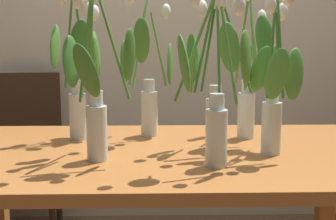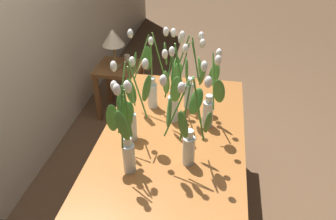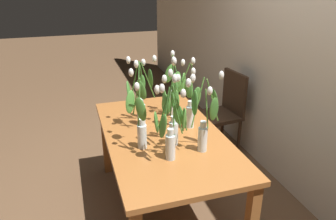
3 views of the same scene
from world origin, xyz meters
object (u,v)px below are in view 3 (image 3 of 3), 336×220
at_px(tulip_vase_6, 174,90).
at_px(dining_chair, 225,108).
at_px(tulip_vase_0, 141,98).
at_px(tulip_vase_5, 171,131).
at_px(dining_table, 164,144).
at_px(tulip_vase_3, 140,124).
at_px(tulip_vase_1, 205,122).
at_px(tulip_vase_4, 189,103).
at_px(tulip_vase_2, 172,116).

height_order(tulip_vase_6, dining_chair, tulip_vase_6).
distance_m(tulip_vase_0, tulip_vase_5, 0.60).
bearing_deg(dining_table, tulip_vase_3, -55.54).
xyz_separation_m(tulip_vase_5, dining_chair, (-1.15, 1.01, -0.43)).
bearing_deg(dining_chair, dining_table, -50.71).
relative_size(tulip_vase_1, dining_chair, 0.63).
bearing_deg(tulip_vase_5, dining_chair, 138.76).
xyz_separation_m(tulip_vase_1, tulip_vase_4, (-0.40, 0.03, -0.01)).
relative_size(tulip_vase_2, tulip_vase_6, 1.02).
bearing_deg(tulip_vase_6, dining_table, -31.37).
distance_m(dining_table, tulip_vase_6, 0.50).
bearing_deg(dining_chair, tulip_vase_0, -62.83).
relative_size(tulip_vase_2, dining_chair, 0.63).
distance_m(tulip_vase_0, dining_chair, 1.29).
height_order(tulip_vase_0, tulip_vase_3, tulip_vase_0).
bearing_deg(tulip_vase_5, tulip_vase_2, 159.79).
bearing_deg(tulip_vase_3, dining_table, 124.46).
height_order(tulip_vase_0, tulip_vase_5, tulip_vase_0).
relative_size(dining_table, tulip_vase_5, 2.81).
height_order(tulip_vase_1, dining_chair, tulip_vase_1).
distance_m(tulip_vase_3, tulip_vase_5, 0.28).
bearing_deg(tulip_vase_3, tulip_vase_5, 36.86).
relative_size(tulip_vase_1, tulip_vase_5, 1.03).
bearing_deg(tulip_vase_4, dining_chair, 134.82).
relative_size(dining_table, tulip_vase_6, 2.79).
bearing_deg(tulip_vase_1, tulip_vase_6, -179.73).
bearing_deg(tulip_vase_4, tulip_vase_3, -64.59).
xyz_separation_m(dining_table, tulip_vase_6, (-0.32, 0.20, 0.33)).
bearing_deg(tulip_vase_6, tulip_vase_1, 0.27).
xyz_separation_m(tulip_vase_6, dining_chair, (-0.46, 0.76, -0.45)).
relative_size(tulip_vase_1, tulip_vase_3, 1.04).
height_order(tulip_vase_2, tulip_vase_3, tulip_vase_2).
bearing_deg(dining_chair, tulip_vase_1, -34.07).
bearing_deg(dining_table, dining_chair, 129.29).
relative_size(tulip_vase_1, tulip_vase_6, 1.02).
bearing_deg(dining_table, tulip_vase_4, 105.40).
bearing_deg(tulip_vase_4, tulip_vase_2, -41.72).
bearing_deg(dining_table, tulip_vase_0, -151.48).
xyz_separation_m(dining_table, dining_chair, (-0.78, 0.95, -0.12)).
distance_m(tulip_vase_3, tulip_vase_4, 0.50).
relative_size(tulip_vase_0, tulip_vase_1, 1.00).
distance_m(tulip_vase_2, tulip_vase_5, 0.20).
xyz_separation_m(tulip_vase_1, tulip_vase_3, (-0.18, -0.42, -0.04)).
height_order(tulip_vase_0, tulip_vase_1, same).
distance_m(tulip_vase_0, tulip_vase_3, 0.39).
relative_size(tulip_vase_2, tulip_vase_5, 1.02).
distance_m(tulip_vase_3, dining_chair, 1.55).
bearing_deg(tulip_vase_2, tulip_vase_6, 160.11).
bearing_deg(tulip_vase_3, tulip_vase_2, 82.69).
height_order(tulip_vase_3, tulip_vase_6, tulip_vase_6).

